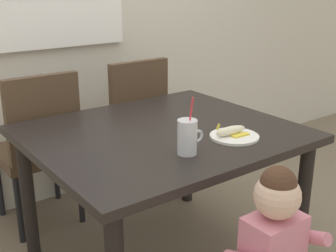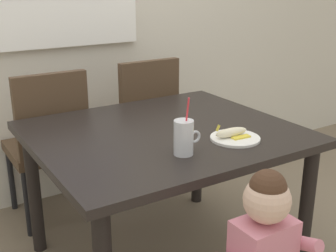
{
  "view_description": "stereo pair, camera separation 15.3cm",
  "coord_description": "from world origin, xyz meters",
  "px_view_note": "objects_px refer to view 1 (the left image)",
  "views": [
    {
      "loc": [
        -1.18,
        -1.65,
        1.46
      ],
      "look_at": [
        -0.04,
        -0.11,
        0.81
      ],
      "focal_mm": 47.17,
      "sensor_mm": 36.0,
      "label": 1
    },
    {
      "loc": [
        -1.06,
        -1.74,
        1.46
      ],
      "look_at": [
        -0.04,
        -0.11,
        0.81
      ],
      "focal_mm": 47.17,
      "sensor_mm": 36.0,
      "label": 2
    }
  ],
  "objects_px": {
    "dining_table": "(162,149)",
    "snack_plate": "(234,136)",
    "milk_cup": "(187,139)",
    "dining_chair_right": "(131,120)",
    "dining_chair_left": "(39,142)",
    "toddler_standing": "(273,244)",
    "peeled_banana": "(231,131)"
  },
  "relations": [
    {
      "from": "snack_plate",
      "to": "peeled_banana",
      "type": "bearing_deg",
      "value": 127.35
    },
    {
      "from": "snack_plate",
      "to": "dining_chair_right",
      "type": "bearing_deg",
      "value": 85.25
    },
    {
      "from": "peeled_banana",
      "to": "dining_chair_right",
      "type": "bearing_deg",
      "value": 84.62
    },
    {
      "from": "toddler_standing",
      "to": "dining_chair_right",
      "type": "bearing_deg",
      "value": 77.57
    },
    {
      "from": "dining_chair_right",
      "to": "dining_table",
      "type": "bearing_deg",
      "value": 69.06
    },
    {
      "from": "dining_chair_left",
      "to": "toddler_standing",
      "type": "relative_size",
      "value": 1.15
    },
    {
      "from": "dining_table",
      "to": "milk_cup",
      "type": "bearing_deg",
      "value": -106.16
    },
    {
      "from": "dining_chair_right",
      "to": "peeled_banana",
      "type": "height_order",
      "value": "dining_chair_right"
    },
    {
      "from": "dining_table",
      "to": "milk_cup",
      "type": "xyz_separation_m",
      "value": [
        -0.09,
        -0.31,
        0.16
      ]
    },
    {
      "from": "dining_chair_right",
      "to": "milk_cup",
      "type": "bearing_deg",
      "value": 70.38
    },
    {
      "from": "dining_chair_left",
      "to": "dining_chair_right",
      "type": "bearing_deg",
      "value": -175.94
    },
    {
      "from": "dining_chair_left",
      "to": "milk_cup",
      "type": "xyz_separation_m",
      "value": [
        0.27,
        -1.04,
        0.28
      ]
    },
    {
      "from": "milk_cup",
      "to": "dining_chair_right",
      "type": "bearing_deg",
      "value": 70.38
    },
    {
      "from": "dining_chair_right",
      "to": "milk_cup",
      "type": "relative_size",
      "value": 3.81
    },
    {
      "from": "snack_plate",
      "to": "peeled_banana",
      "type": "relative_size",
      "value": 1.33
    },
    {
      "from": "dining_chair_left",
      "to": "snack_plate",
      "type": "relative_size",
      "value": 4.17
    },
    {
      "from": "dining_table",
      "to": "dining_chair_left",
      "type": "bearing_deg",
      "value": 116.0
    },
    {
      "from": "toddler_standing",
      "to": "snack_plate",
      "type": "height_order",
      "value": "toddler_standing"
    },
    {
      "from": "dining_chair_left",
      "to": "snack_plate",
      "type": "distance_m",
      "value": 1.19
    },
    {
      "from": "dining_table",
      "to": "dining_chair_right",
      "type": "xyz_separation_m",
      "value": [
        0.3,
        0.78,
        -0.11
      ]
    },
    {
      "from": "dining_table",
      "to": "dining_chair_left",
      "type": "xyz_separation_m",
      "value": [
        -0.36,
        0.74,
        -0.11
      ]
    },
    {
      "from": "dining_table",
      "to": "toddler_standing",
      "type": "distance_m",
      "value": 0.77
    },
    {
      "from": "dining_chair_right",
      "to": "toddler_standing",
      "type": "distance_m",
      "value": 1.58
    },
    {
      "from": "dining_table",
      "to": "snack_plate",
      "type": "height_order",
      "value": "snack_plate"
    },
    {
      "from": "dining_table",
      "to": "toddler_standing",
      "type": "height_order",
      "value": "toddler_standing"
    },
    {
      "from": "dining_table",
      "to": "dining_chair_right",
      "type": "relative_size",
      "value": 1.3
    },
    {
      "from": "peeled_banana",
      "to": "milk_cup",
      "type": "bearing_deg",
      "value": -172.82
    },
    {
      "from": "dining_table",
      "to": "snack_plate",
      "type": "distance_m",
      "value": 0.37
    },
    {
      "from": "dining_chair_right",
      "to": "peeled_banana",
      "type": "bearing_deg",
      "value": 84.62
    },
    {
      "from": "dining_table",
      "to": "milk_cup",
      "type": "relative_size",
      "value": 4.94
    },
    {
      "from": "snack_plate",
      "to": "peeled_banana",
      "type": "distance_m",
      "value": 0.03
    },
    {
      "from": "dining_table",
      "to": "milk_cup",
      "type": "height_order",
      "value": "milk_cup"
    }
  ]
}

